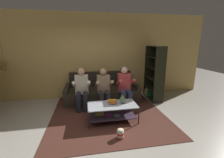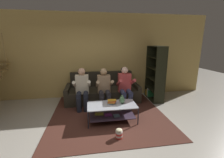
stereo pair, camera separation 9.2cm
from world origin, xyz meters
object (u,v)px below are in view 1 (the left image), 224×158
person_seated_left (82,87)px  popcorn_tub (120,134)px  person_seated_right (125,85)px  person_seated_middle (104,87)px  couch (102,92)px  vase (122,100)px  bookshelf (155,76)px  book_stack (112,102)px  coffee_table (112,110)px

person_seated_left → popcorn_tub: size_ratio=5.65×
popcorn_tub → person_seated_right: bearing=72.3°
person_seated_left → person_seated_middle: size_ratio=1.02×
couch → vase: (0.36, -1.43, 0.24)m
person_seated_left → bookshelf: size_ratio=0.66×
book_stack → coffee_table: bearing=-101.2°
coffee_table → popcorn_tub: coffee_table is taller
coffee_table → vase: 0.36m
person_seated_left → bookshelf: bearing=9.3°
person_seated_left → book_stack: person_seated_left is taller
person_seated_left → couch: bearing=40.9°
person_seated_right → book_stack: size_ratio=5.37×
person_seated_right → bookshelf: size_ratio=0.66×
person_seated_left → vase: 1.33m
couch → bookshelf: (1.81, -0.16, 0.51)m
book_stack → person_seated_left: bearing=131.9°
person_seated_left → vase: bearing=-40.7°
book_stack → vase: bearing=-6.4°
person_seated_middle → book_stack: bearing=-83.2°
person_seated_left → book_stack: size_ratio=5.37×
person_seated_right → popcorn_tub: person_seated_right is taller
person_seated_middle → person_seated_right: 0.65m
book_stack → popcorn_tub: book_stack is taller
book_stack → bookshelf: bookshelf is taller
book_stack → person_seated_right: bearing=56.7°
person_seated_middle → book_stack: (0.10, -0.83, -0.15)m
vase → book_stack: size_ratio=0.92×
person_seated_right → coffee_table: person_seated_right is taller
couch → bookshelf: bookshelf is taller
person_seated_middle → popcorn_tub: (0.13, -1.63, -0.53)m
person_seated_right → book_stack: person_seated_right is taller
person_seated_middle → bookshelf: bearing=12.6°
person_seated_middle → bookshelf: (1.81, 0.41, 0.16)m
person_seated_middle → person_seated_left: bearing=179.8°
book_stack → bookshelf: size_ratio=0.12×
vase → book_stack: 0.26m
couch → person_seated_middle: bearing=-90.0°
couch → person_seated_right: size_ratio=2.00×
person_seated_left → person_seated_middle: person_seated_left is taller
person_seated_left → coffee_table: person_seated_left is taller
book_stack → bookshelf: (1.72, 1.24, 0.32)m
couch → coffee_table: size_ratio=2.01×
person_seated_left → person_seated_middle: 0.65m
couch → person_seated_middle: (-0.00, -0.56, 0.35)m
person_seated_middle → book_stack: person_seated_middle is taller
vase → book_stack: (-0.26, 0.03, -0.05)m
person_seated_right → book_stack: 1.01m
vase → bookshelf: bookshelf is taller
coffee_table → bookshelf: 2.22m
couch → bookshelf: bearing=-5.0°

